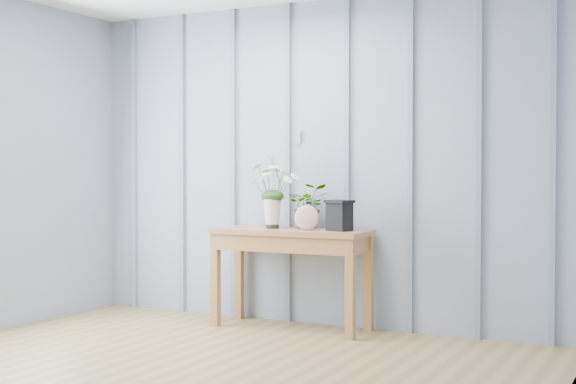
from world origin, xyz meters
The scene contains 6 objects.
room_shell centered at (0.00, 0.92, 1.99)m, with size 4.00×4.50×2.50m.
sideboard centered at (-0.10, 1.99, 0.64)m, with size 1.20×0.45×0.75m.
daisy_vase centered at (-0.26, 1.99, 1.15)m, with size 0.45×0.34×0.64m.
spider_plant centered at (-0.02, 2.13, 0.92)m, with size 0.31×0.27×0.34m, color #1C3C15.
felt_disc_vessel centered at (0.06, 1.93, 0.84)m, with size 0.19×0.05×0.19m, color #95495F.
carved_box centered at (0.30, 1.98, 0.87)m, with size 0.22×0.19×0.22m.
Camera 1 is at (2.58, -3.38, 1.18)m, focal length 50.00 mm.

